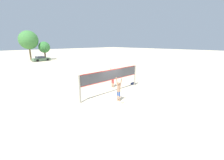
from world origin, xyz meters
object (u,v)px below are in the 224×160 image
object	(u,v)px
volleyball_net	(112,77)
tree_left_cluster	(28,40)
volleyball	(122,102)
player_spiker	(119,89)
gear_bag	(133,84)
parked_car_near	(41,59)
tree_right_cluster	(44,47)
player_blocker	(113,77)

from	to	relation	value
volleyball_net	tree_left_cluster	bearing A→B (deg)	84.72
volleyball_net	volleyball	size ratio (longest dim) A/B	34.49
player_spiker	gear_bag	xyz separation A→B (m)	(5.01, 2.32, -0.97)
player_spiker	gear_bag	world-z (taller)	player_spiker
parked_car_near	tree_right_cluster	xyz separation A→B (m)	(2.12, 2.36, 2.92)
volleyball_net	parked_car_near	xyz separation A→B (m)	(4.68, 31.81, -1.04)
volleyball_net	parked_car_near	world-z (taller)	volleyball_net
gear_bag	tree_left_cluster	size ratio (longest dim) A/B	0.07
tree_right_cluster	volleyball	bearing A→B (deg)	-102.42
player_spiker	tree_left_cluster	world-z (taller)	tree_left_cluster
volleyball_net	tree_right_cluster	xyz separation A→B (m)	(6.79, 34.17, 1.88)
player_blocker	gear_bag	size ratio (longest dim) A/B	4.07
volleyball	player_spiker	bearing A→B (deg)	75.85
player_spiker	tree_left_cluster	xyz separation A→B (m)	(4.41, 37.27, 4.39)
volleyball_net	player_blocker	size ratio (longest dim) A/B	3.49
volleyball	parked_car_near	distance (m)	34.82
volleyball	volleyball_net	bearing A→B (deg)	62.72
player_spiker	player_blocker	xyz separation A→B (m)	(2.50, 3.23, 0.06)
gear_bag	tree_left_cluster	world-z (taller)	tree_left_cluster
volleyball_net	tree_left_cluster	xyz separation A→B (m)	(3.26, 35.28, 3.85)
player_spiker	tree_right_cluster	distance (m)	37.10
parked_car_near	tree_left_cluster	world-z (taller)	tree_left_cluster
volleyball	parked_car_near	size ratio (longest dim) A/B	0.05
player_spiker	player_blocker	world-z (taller)	player_blocker
player_spiker	tree_left_cluster	bearing A→B (deg)	-6.75
gear_bag	volleyball_net	bearing A→B (deg)	-175.02
player_spiker	volleyball	distance (m)	1.11
volleyball	parked_car_near	bearing A→B (deg)	80.14
volleyball	tree_left_cluster	xyz separation A→B (m)	(4.54, 37.77, 5.36)
volleyball_net	parked_car_near	size ratio (longest dim) A/B	1.68
volleyball_net	gear_bag	bearing A→B (deg)	4.98
tree_right_cluster	volleyball_net	bearing A→B (deg)	-101.24
volleyball_net	tree_right_cluster	bearing A→B (deg)	78.76
volleyball_net	gear_bag	size ratio (longest dim) A/B	14.21
volleyball	tree_right_cluster	world-z (taller)	tree_right_cluster
parked_car_near	tree_left_cluster	xyz separation A→B (m)	(-1.42, 3.47, 4.89)
player_spiker	player_blocker	bearing A→B (deg)	-37.76
gear_bag	tree_right_cluster	size ratio (longest dim) A/B	0.10
volleyball	tree_left_cluster	distance (m)	38.42
volleyball_net	parked_car_near	distance (m)	32.17
parked_car_near	tree_left_cluster	distance (m)	6.17
gear_bag	parked_car_near	xyz separation A→B (m)	(0.82, 31.48, 0.47)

